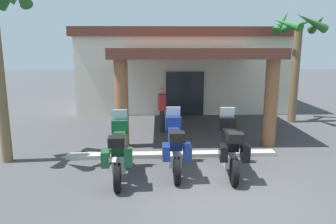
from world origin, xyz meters
name	(u,v)px	position (x,y,z in m)	size (l,w,h in m)	color
ground_plane	(222,191)	(0.00, 0.00, 0.00)	(80.00, 80.00, 0.00)	#424244
motel_building	(181,67)	(0.07, 10.98, 2.14)	(10.95, 11.46, 4.18)	silver
motorcycle_green	(119,152)	(-2.44, 0.86, 0.70)	(0.72, 2.21, 1.61)	black
motorcycle_blue	(175,147)	(-1.01, 1.20, 0.70)	(0.70, 2.21, 1.61)	black
motorcycle_black	(230,148)	(0.42, 1.04, 0.70)	(0.75, 2.21, 1.61)	black
pedestrian	(162,106)	(-1.20, 5.30, 1.02)	(0.32, 0.52, 1.75)	black
palm_tree_near_portico	(298,41)	(4.58, 6.71, 3.50)	(2.19, 2.21, 4.91)	brown
curb_strip	(172,155)	(-1.01, 2.41, 0.06)	(6.29, 0.36, 0.12)	#ADA89E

